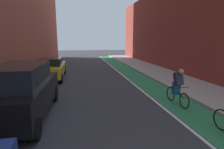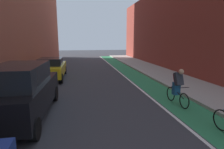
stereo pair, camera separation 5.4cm
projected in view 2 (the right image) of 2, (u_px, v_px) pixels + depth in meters
name	position (u px, v px, depth m)	size (l,w,h in m)	color
ground_plane	(96.00, 85.00, 11.64)	(79.67, 79.67, 0.00)	#38383D
bike_lane_paint	(137.00, 77.00, 14.13)	(1.60, 36.22, 0.00)	#2D8451
lane_divider_stripe	(125.00, 77.00, 13.98)	(0.12, 36.22, 0.00)	white
sidewalk_right	(164.00, 75.00, 14.51)	(2.98, 36.22, 0.14)	#A8A59E
building_facade_right	(185.00, 26.00, 16.16)	(2.40, 32.22, 8.03)	brown
parked_suv_black	(22.00, 91.00, 6.51)	(1.98, 4.62, 1.98)	black
parked_sedan_yellow_cab	(51.00, 68.00, 13.29)	(1.84, 4.54, 1.53)	yellow
cyclist_trailing	(178.00, 86.00, 7.94)	(0.48, 1.71, 1.61)	black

